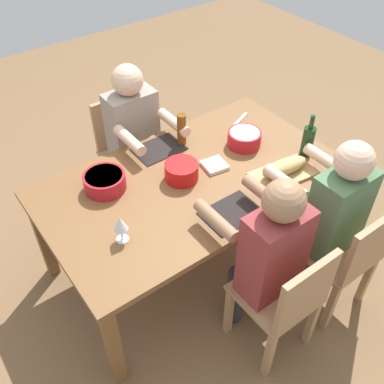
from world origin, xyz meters
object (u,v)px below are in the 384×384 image
(beer_bottle, at_px, (182,129))
(serving_bowl_pasta, at_px, (244,138))
(chair_near_center, at_px, (126,146))
(napkin_stack, at_px, (215,165))
(chair_far_left, at_px, (348,255))
(serving_bowl_greens, at_px, (105,181))
(cutting_board, at_px, (283,174))
(bread_loaf, at_px, (285,167))
(wine_bottle, at_px, (308,140))
(diner_far_left, at_px, (331,211))
(diner_near_center, at_px, (136,134))
(chair_far_center, at_px, (287,299))
(serving_bowl_salad, at_px, (182,170))
(wine_glass, at_px, (120,224))
(dining_table, at_px, (192,188))
(diner_far_center, at_px, (267,251))

(beer_bottle, bearing_deg, serving_bowl_pasta, 140.78)
(chair_near_center, bearing_deg, napkin_stack, 102.15)
(chair_far_left, relative_size, serving_bowl_greens, 3.44)
(serving_bowl_greens, height_order, cutting_board, serving_bowl_greens)
(serving_bowl_pasta, xyz_separation_m, bread_loaf, (0.01, 0.38, 0.01))
(bread_loaf, height_order, wine_bottle, wine_bottle)
(diner_far_left, bearing_deg, diner_near_center, -69.34)
(diner_near_center, bearing_deg, beer_bottle, 116.06)
(beer_bottle, xyz_separation_m, napkin_stack, (-0.02, 0.33, -0.10))
(chair_far_center, height_order, serving_bowl_salad, same)
(chair_far_center, height_order, diner_near_center, diner_near_center)
(wine_glass, bearing_deg, dining_table, -162.92)
(diner_near_center, bearing_deg, serving_bowl_greens, 43.07)
(bread_loaf, bearing_deg, beer_bottle, -64.29)
(diner_far_left, bearing_deg, serving_bowl_greens, -42.98)
(wine_glass, relative_size, napkin_stack, 1.19)
(dining_table, bearing_deg, beer_bottle, -115.87)
(wine_bottle, distance_m, napkin_stack, 0.62)
(chair_far_left, height_order, diner_far_left, diner_far_left)
(diner_far_center, xyz_separation_m, serving_bowl_pasta, (-0.48, -0.74, 0.10))
(wine_glass, bearing_deg, diner_far_center, 140.24)
(diner_near_center, distance_m, serving_bowl_pasta, 0.77)
(chair_far_center, bearing_deg, beer_bottle, -97.80)
(chair_far_center, distance_m, chair_far_left, 0.50)
(napkin_stack, bearing_deg, chair_far_center, 78.06)
(chair_near_center, bearing_deg, chair_far_center, 90.00)
(wine_glass, bearing_deg, serving_bowl_pasta, -166.65)
(diner_near_center, bearing_deg, chair_far_center, 90.00)
(chair_far_left, xyz_separation_m, wine_glass, (1.09, -0.67, 0.37))
(serving_bowl_salad, xyz_separation_m, napkin_stack, (-0.23, 0.03, -0.05))
(serving_bowl_pasta, bearing_deg, chair_near_center, -58.16)
(wine_bottle, distance_m, beer_bottle, 0.81)
(wine_bottle, bearing_deg, napkin_stack, -23.95)
(chair_far_center, height_order, serving_bowl_greens, chair_far_center)
(bread_loaf, relative_size, wine_glass, 1.93)
(chair_far_left, relative_size, wine_bottle, 2.93)
(wine_glass, bearing_deg, serving_bowl_greens, -106.43)
(chair_far_left, distance_m, serving_bowl_pasta, 0.98)
(diner_far_left, distance_m, beer_bottle, 1.07)
(diner_far_left, height_order, cutting_board, diner_far_left)
(serving_bowl_pasta, bearing_deg, chair_far_center, 62.43)
(dining_table, bearing_deg, chair_far_center, 90.00)
(serving_bowl_pasta, bearing_deg, wine_glass, 13.35)
(diner_near_center, relative_size, cutting_board, 3.00)
(chair_far_left, relative_size, chair_near_center, 1.00)
(cutting_board, height_order, beer_bottle, beer_bottle)
(dining_table, relative_size, beer_bottle, 8.31)
(diner_far_center, height_order, chair_near_center, diner_far_center)
(chair_near_center, bearing_deg, cutting_board, 112.15)
(diner_far_left, bearing_deg, dining_table, -52.98)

